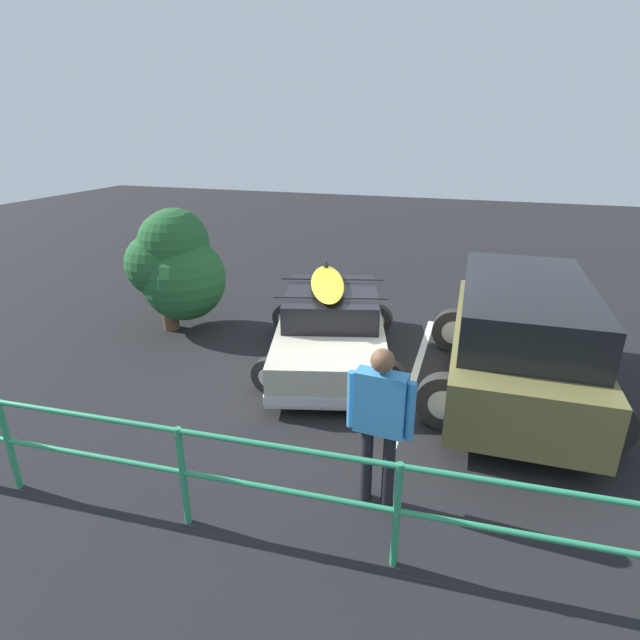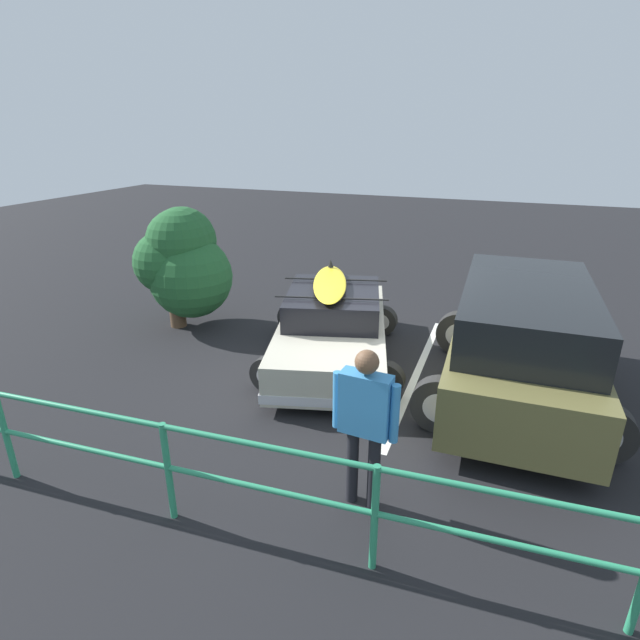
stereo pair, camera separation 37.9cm
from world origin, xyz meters
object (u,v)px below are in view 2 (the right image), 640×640
Objects in this scene: sedan_car at (333,327)px; bush_near_left at (182,260)px; suv_car at (521,341)px; person_bystander at (365,416)px.

bush_near_left reaches higher than sedan_car.
sedan_car is at bearing -5.05° from suv_car.
bush_near_left is at bearing -7.56° from sedan_car.
sedan_car is 3.40m from bush_near_left.
person_bystander is at bearing 114.63° from sedan_car.
bush_near_left is at bearing -6.36° from suv_car.
person_bystander is 0.77× the size of bush_near_left.
suv_car is 1.91× the size of bush_near_left.
suv_car reaches higher than sedan_car.
sedan_car is at bearing -65.37° from person_bystander.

